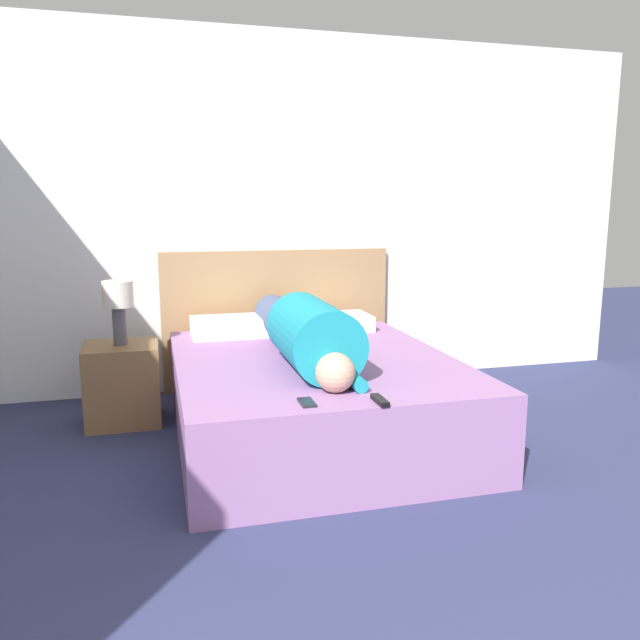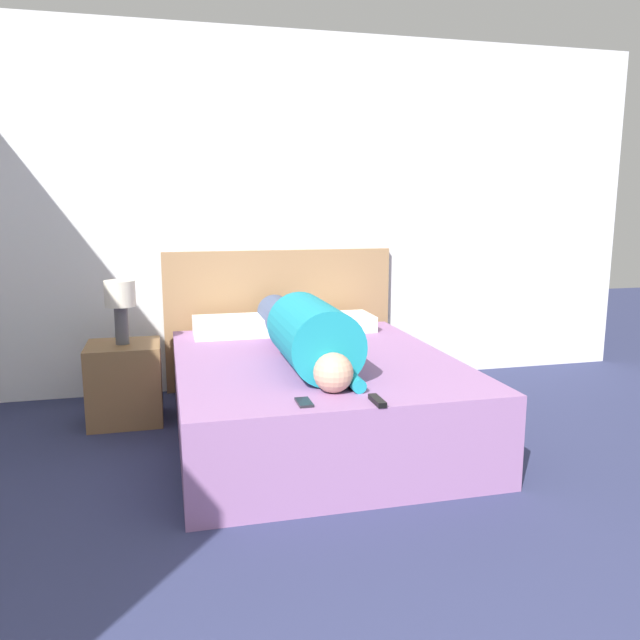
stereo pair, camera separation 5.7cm
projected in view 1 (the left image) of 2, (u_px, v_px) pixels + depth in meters
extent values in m
cube|color=white|center=(271.00, 214.00, 4.63)|extent=(5.89, 0.06, 2.60)
cube|color=#936699|center=(314.00, 396.00, 3.73)|extent=(1.59, 1.97, 0.48)
cube|color=#A37A51|center=(278.00, 319.00, 4.71)|extent=(1.71, 0.04, 1.04)
cube|color=brown|center=(123.00, 384.00, 3.95)|extent=(0.45, 0.43, 0.51)
cylinder|color=#4C4C51|center=(120.00, 326.00, 3.88)|extent=(0.08, 0.08, 0.24)
cylinder|color=beige|center=(118.00, 294.00, 3.85)|extent=(0.19, 0.19, 0.16)
sphere|color=tan|center=(335.00, 373.00, 2.98)|extent=(0.19, 0.19, 0.19)
cylinder|color=teal|center=(313.00, 336.00, 3.36)|extent=(0.38, 0.72, 0.38)
cylinder|color=#47567A|center=(284.00, 322.00, 4.12)|extent=(0.25, 0.86, 0.25)
cylinder|color=teal|center=(355.00, 381.00, 3.06)|extent=(0.07, 0.22, 0.07)
cube|color=white|center=(229.00, 327.00, 4.29)|extent=(0.51, 0.35, 0.12)
cube|color=white|center=(335.00, 322.00, 4.49)|extent=(0.49, 0.35, 0.11)
cube|color=black|center=(380.00, 400.00, 2.83)|extent=(0.04, 0.15, 0.02)
cube|color=black|center=(307.00, 402.00, 2.82)|extent=(0.06, 0.13, 0.01)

